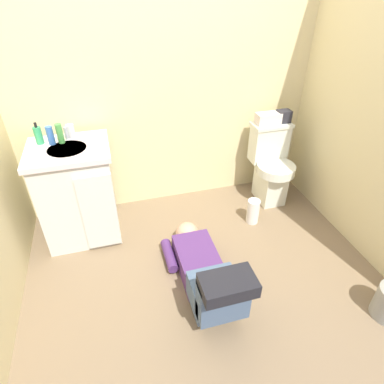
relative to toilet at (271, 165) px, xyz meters
The scene contains 13 objects.
ground_plane 1.23m from the toilet, 140.94° to the right, with size 3.08×3.03×0.04m, color #7F694E.
wall_back 1.27m from the toilet, 160.66° to the left, with size 2.74×0.08×2.40m, color beige.
toilet is the anchor object (origin of this frame).
vanity_cabinet 1.75m from the toilet, behind, with size 0.60×0.53×0.82m.
faucet 1.82m from the toilet, behind, with size 0.02×0.02×0.10m, color silver.
person_plumber 1.34m from the toilet, 135.33° to the right, with size 0.39×1.06×0.52m.
tissue_box 0.44m from the toilet, 116.43° to the left, with size 0.22×0.11×0.10m, color silver.
toiletry_bag 0.46m from the toilet, 40.77° to the left, with size 0.12×0.09×0.11m, color #26262D.
soap_dispenser 2.01m from the toilet, behind, with size 0.06×0.06×0.17m.
bottle_blue 1.92m from the toilet, behind, with size 0.05×0.05×0.14m, color #386AB7.
bottle_green 1.86m from the toilet, behind, with size 0.05×0.05×0.15m, color #479B45.
bottle_white 1.79m from the toilet, behind, with size 0.06×0.06×0.11m, color silver.
paper_towel_roll 0.51m from the toilet, 133.20° to the right, with size 0.11×0.11×0.23m, color white.
Camera 1 is at (-0.54, -1.63, 1.91)m, focal length 30.36 mm.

